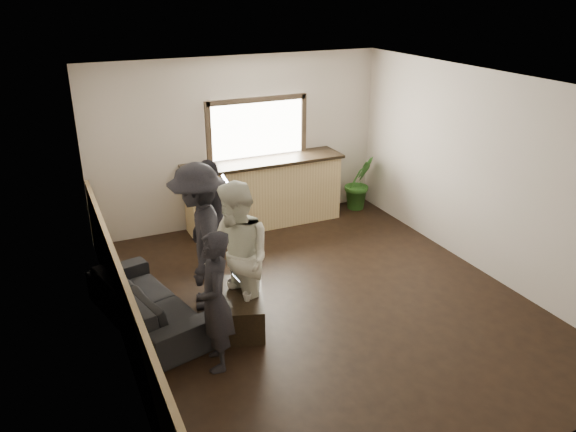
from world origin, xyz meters
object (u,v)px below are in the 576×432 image
bar_counter (264,188)px  person_c (200,237)px  coffee_table (241,309)px  person_a (215,302)px  sofa (148,301)px  person_b (238,259)px  cup_b (247,297)px  potted_plant (359,182)px  cup_a (232,284)px  person_d (212,219)px

bar_counter → person_c: bar_counter is taller
coffee_table → person_a: (-0.49, -0.62, 0.57)m
bar_counter → coffee_table: bar_counter is taller
sofa → person_b: (0.97, -0.55, 0.62)m
cup_b → person_b: person_b is taller
potted_plant → person_a: 5.04m
potted_plant → person_c: person_c is taller
person_b → bar_counter: bearing=141.1°
coffee_table → person_b: (-0.04, -0.05, 0.70)m
cup_b → person_b: bearing=111.8°
cup_b → potted_plant: potted_plant is taller
coffee_table → cup_a: cup_a is taller
coffee_table → bar_counter: bearing=62.5°
person_a → coffee_table: bearing=153.3°
cup_a → person_a: 0.96m
coffee_table → potted_plant: size_ratio=0.96×
cup_b → person_b: size_ratio=0.06×
bar_counter → sofa: bearing=-137.3°
person_b → person_a: bearing=-49.8°
coffee_table → person_b: bearing=-126.4°
potted_plant → person_b: size_ratio=0.54×
coffee_table → cup_a: bearing=105.5°
person_a → person_c: (0.22, 1.27, 0.16)m
cup_b → potted_plant: size_ratio=0.11×
sofa → cup_a: (0.96, -0.34, 0.18)m
coffee_table → person_d: bearing=86.2°
person_b → person_c: (-0.24, 0.70, 0.03)m
sofa → potted_plant: (4.28, 2.20, 0.20)m
sofa → cup_a: 1.04m
cup_b → potted_plant: bearing=41.5°
cup_b → person_c: 1.00m
sofa → cup_a: sofa is taller
sofa → coffee_table: sofa is taller
coffee_table → person_b: person_b is taller
person_a → cup_b: bearing=142.5°
coffee_table → cup_a: size_ratio=7.31×
cup_b → cup_a: bearing=99.9°
person_c → person_b: bearing=33.7°
person_a → cup_a: bearing=161.8°
person_d → person_c: bearing=14.5°
bar_counter → person_d: bearing=-133.7°
cup_b → person_a: size_ratio=0.07×
sofa → person_d: person_d is taller
coffee_table → person_d: size_ratio=0.56×
sofa → cup_b: (1.02, -0.68, 0.18)m
person_b → person_c: bearing=-172.3°
person_d → bar_counter: bearing=178.5°
potted_plant → person_d: (-3.19, -1.35, 0.36)m
cup_a → person_b: (0.01, -0.21, 0.44)m
person_d → potted_plant: bearing=155.2°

